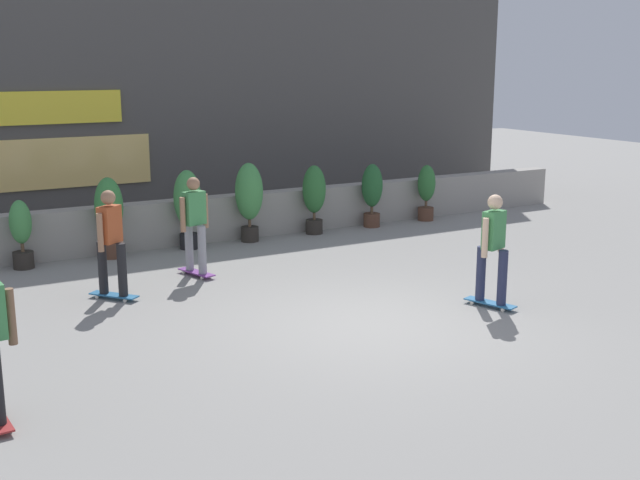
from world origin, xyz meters
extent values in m
plane|color=gray|center=(0.00, 0.00, 0.00)|extent=(48.00, 48.00, 0.00)
cube|color=gray|center=(0.00, 6.00, 0.45)|extent=(18.00, 0.40, 0.90)
cube|color=#4C4947|center=(0.00, 10.00, 3.25)|extent=(20.00, 2.00, 6.50)
cube|color=yellow|center=(-2.31, 8.96, 2.60)|extent=(2.80, 0.08, 0.70)
cube|color=#F2CC72|center=(-2.31, 8.97, 1.40)|extent=(4.00, 0.06, 1.10)
cylinder|color=#2D2823|center=(-3.72, 5.55, 0.15)|extent=(0.36, 0.36, 0.30)
cylinder|color=brown|center=(-3.72, 5.55, 0.38)|extent=(0.06, 0.06, 0.15)
ellipsoid|color=#428C47|center=(-3.72, 5.55, 0.84)|extent=(0.38, 0.38, 0.77)
cylinder|color=brown|center=(-2.17, 5.55, 0.15)|extent=(0.36, 0.36, 0.30)
cylinder|color=brown|center=(-2.17, 5.55, 0.38)|extent=(0.06, 0.06, 0.15)
ellipsoid|color=#387F3D|center=(-2.17, 5.55, 0.98)|extent=(0.52, 0.52, 1.06)
cylinder|color=black|center=(-0.65, 5.55, 0.15)|extent=(0.36, 0.36, 0.30)
cylinder|color=brown|center=(-0.65, 5.55, 0.38)|extent=(0.06, 0.06, 0.15)
ellipsoid|color=#428C47|center=(-0.65, 5.55, 1.00)|extent=(0.53, 0.53, 1.09)
cylinder|color=#2D2823|center=(0.65, 5.55, 0.15)|extent=(0.36, 0.36, 0.30)
cylinder|color=brown|center=(0.65, 5.55, 0.38)|extent=(0.06, 0.06, 0.15)
ellipsoid|color=#428C47|center=(0.65, 5.55, 1.02)|extent=(0.56, 0.56, 1.15)
cylinder|color=#2D2823|center=(2.14, 5.55, 0.15)|extent=(0.36, 0.36, 0.30)
cylinder|color=brown|center=(2.14, 5.55, 0.38)|extent=(0.06, 0.06, 0.15)
ellipsoid|color=#2D6B33|center=(2.14, 5.55, 0.95)|extent=(0.49, 0.49, 1.00)
cylinder|color=brown|center=(3.59, 5.55, 0.15)|extent=(0.36, 0.36, 0.30)
cylinder|color=brown|center=(3.59, 5.55, 0.38)|extent=(0.06, 0.06, 0.15)
ellipsoid|color=#235B2D|center=(3.59, 5.55, 0.92)|extent=(0.46, 0.46, 0.94)
cylinder|color=brown|center=(5.06, 5.55, 0.15)|extent=(0.36, 0.36, 0.30)
cylinder|color=brown|center=(5.06, 5.55, 0.38)|extent=(0.06, 0.06, 0.15)
ellipsoid|color=#2D6B33|center=(5.06, 5.55, 0.86)|extent=(0.40, 0.40, 0.82)
cylinder|color=silver|center=(-4.93, -1.01, 0.03)|extent=(0.03, 0.06, 0.06)
cylinder|color=brown|center=(-4.79, -0.74, 1.10)|extent=(0.09, 0.09, 0.58)
cube|color=#266699|center=(-2.83, 2.93, 0.07)|extent=(0.65, 0.75, 0.02)
cylinder|color=silver|center=(-3.06, 3.08, 0.03)|extent=(0.06, 0.06, 0.06)
cylinder|color=silver|center=(-2.93, 3.18, 0.03)|extent=(0.06, 0.06, 0.06)
cylinder|color=silver|center=(-2.74, 2.67, 0.03)|extent=(0.06, 0.06, 0.06)
cylinder|color=silver|center=(-2.61, 2.77, 0.03)|extent=(0.06, 0.06, 0.06)
cylinder|color=black|center=(-2.95, 3.07, 0.49)|extent=(0.14, 0.14, 0.82)
cylinder|color=black|center=(-2.72, 2.78, 0.49)|extent=(0.14, 0.14, 0.82)
cube|color=#B24C26|center=(-2.83, 2.93, 1.18)|extent=(0.41, 0.38, 0.56)
sphere|color=#9E7051|center=(-2.83, 2.93, 1.59)|extent=(0.22, 0.22, 0.22)
cylinder|color=#9E7051|center=(-3.02, 2.78, 1.10)|extent=(0.09, 0.09, 0.58)
cylinder|color=#9E7051|center=(-2.65, 3.07, 1.10)|extent=(0.09, 0.09, 0.58)
cube|color=#266699|center=(1.94, -0.22, 0.07)|extent=(0.44, 0.82, 0.02)
cylinder|color=silver|center=(2.10, -0.44, 0.03)|extent=(0.05, 0.06, 0.06)
cylinder|color=silver|center=(1.95, -0.49, 0.03)|extent=(0.05, 0.06, 0.06)
cylinder|color=silver|center=(1.94, 0.06, 0.03)|extent=(0.05, 0.06, 0.06)
cylinder|color=silver|center=(1.78, 0.01, 0.03)|extent=(0.05, 0.06, 0.06)
cylinder|color=#282D4C|center=(2.00, -0.39, 0.49)|extent=(0.14, 0.14, 0.82)
cylinder|color=#282D4C|center=(1.88, -0.05, 0.49)|extent=(0.14, 0.14, 0.82)
cube|color=#3F8C4C|center=(1.94, -0.22, 1.18)|extent=(0.40, 0.30, 0.56)
sphere|color=beige|center=(1.94, -0.22, 1.59)|extent=(0.22, 0.22, 0.22)
cylinder|color=beige|center=(2.16, -0.14, 1.10)|extent=(0.09, 0.09, 0.58)
cylinder|color=beige|center=(1.72, -0.29, 1.10)|extent=(0.09, 0.09, 0.58)
cube|color=#72338C|center=(-1.25, 3.58, 0.07)|extent=(0.42, 0.82, 0.02)
cylinder|color=silver|center=(-1.40, 3.81, 0.03)|extent=(0.04, 0.06, 0.06)
cylinder|color=silver|center=(-1.24, 3.85, 0.03)|extent=(0.04, 0.06, 0.06)
cylinder|color=silver|center=(-1.25, 3.31, 0.03)|extent=(0.04, 0.06, 0.06)
cylinder|color=silver|center=(-1.10, 3.35, 0.03)|extent=(0.04, 0.06, 0.06)
cylinder|color=gray|center=(-1.30, 3.75, 0.49)|extent=(0.14, 0.14, 0.82)
cylinder|color=gray|center=(-1.20, 3.41, 0.49)|extent=(0.14, 0.14, 0.82)
cube|color=#3F8C4C|center=(-1.25, 3.58, 1.18)|extent=(0.40, 0.29, 0.56)
sphere|color=#9E7051|center=(-1.25, 3.58, 1.59)|extent=(0.22, 0.22, 0.22)
cylinder|color=#9E7051|center=(-1.47, 3.51, 1.10)|extent=(0.09, 0.09, 0.58)
cylinder|color=#9E7051|center=(-1.02, 3.65, 1.10)|extent=(0.09, 0.09, 0.58)
camera|label=1|loc=(-5.79, -8.80, 3.59)|focal=44.45mm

